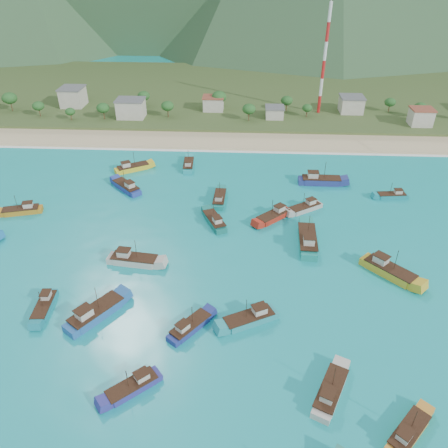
{
  "coord_description": "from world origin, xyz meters",
  "views": [
    {
      "loc": [
        10.36,
        -70.95,
        60.06
      ],
      "look_at": [
        5.72,
        18.0,
        3.0
      ],
      "focal_mm": 35.0,
      "sensor_mm": 36.0,
      "label": 1
    }
  ],
  "objects_px": {
    "boat_21": "(133,387)",
    "boat_28": "(190,327)",
    "boat_0": "(389,271)",
    "boat_25": "(320,181)",
    "boat_12": "(134,260)",
    "boat_15": "(215,221)",
    "boat_17": "(189,165)",
    "boat_22": "(127,187)",
    "boat_5": "(392,196)",
    "boat_3": "(22,211)",
    "boat_9": "(274,216)",
    "boat_20": "(95,314)",
    "boat_18": "(408,433)",
    "boat_29": "(305,208)",
    "radio_tower": "(324,60)",
    "boat_2": "(219,199)",
    "boat_13": "(307,241)",
    "boat_27": "(250,319)",
    "boat_24": "(45,306)",
    "boat_8": "(330,392)",
    "boat_6": "(133,168)"
  },
  "relations": [
    {
      "from": "boat_22",
      "to": "boat_29",
      "type": "relative_size",
      "value": 1.03
    },
    {
      "from": "boat_3",
      "to": "boat_9",
      "type": "bearing_deg",
      "value": -104.86
    },
    {
      "from": "boat_20",
      "to": "boat_21",
      "type": "distance_m",
      "value": 18.97
    },
    {
      "from": "boat_24",
      "to": "boat_27",
      "type": "xyz_separation_m",
      "value": [
        40.02,
        -1.46,
        0.17
      ]
    },
    {
      "from": "boat_12",
      "to": "boat_15",
      "type": "xyz_separation_m",
      "value": [
        16.88,
        17.33,
        -0.13
      ]
    },
    {
      "from": "boat_24",
      "to": "boat_2",
      "type": "bearing_deg",
      "value": -129.92
    },
    {
      "from": "boat_9",
      "to": "boat_25",
      "type": "xyz_separation_m",
      "value": [
        14.65,
        20.64,
        0.2
      ]
    },
    {
      "from": "boat_28",
      "to": "boat_2",
      "type": "bearing_deg",
      "value": 125.49
    },
    {
      "from": "boat_5",
      "to": "boat_17",
      "type": "relative_size",
      "value": 0.86
    },
    {
      "from": "boat_15",
      "to": "radio_tower",
      "type": "bearing_deg",
      "value": 41.55
    },
    {
      "from": "boat_12",
      "to": "boat_18",
      "type": "height_order",
      "value": "boat_12"
    },
    {
      "from": "boat_22",
      "to": "boat_18",
      "type": "bearing_deg",
      "value": -95.92
    },
    {
      "from": "boat_13",
      "to": "boat_22",
      "type": "relative_size",
      "value": 1.34
    },
    {
      "from": "boat_29",
      "to": "boat_9",
      "type": "bearing_deg",
      "value": 85.61
    },
    {
      "from": "radio_tower",
      "to": "boat_8",
      "type": "height_order",
      "value": "radio_tower"
    },
    {
      "from": "boat_21",
      "to": "boat_22",
      "type": "xyz_separation_m",
      "value": [
        -17.28,
        66.88,
        0.19
      ]
    },
    {
      "from": "boat_8",
      "to": "boat_13",
      "type": "distance_m",
      "value": 41.38
    },
    {
      "from": "radio_tower",
      "to": "boat_5",
      "type": "height_order",
      "value": "radio_tower"
    },
    {
      "from": "boat_0",
      "to": "boat_25",
      "type": "relative_size",
      "value": 0.9
    },
    {
      "from": "boat_12",
      "to": "boat_24",
      "type": "xyz_separation_m",
      "value": [
        -14.06,
        -15.29,
        -0.24
      ]
    },
    {
      "from": "boat_21",
      "to": "boat_28",
      "type": "distance_m",
      "value": 15.32
    },
    {
      "from": "boat_0",
      "to": "boat_6",
      "type": "relative_size",
      "value": 1.04
    },
    {
      "from": "boat_0",
      "to": "boat_27",
      "type": "relative_size",
      "value": 1.03
    },
    {
      "from": "radio_tower",
      "to": "boat_21",
      "type": "relative_size",
      "value": 4.67
    },
    {
      "from": "boat_9",
      "to": "boat_21",
      "type": "xyz_separation_m",
      "value": [
        -24.71,
        -53.07,
        -0.16
      ]
    },
    {
      "from": "boat_0",
      "to": "boat_20",
      "type": "bearing_deg",
      "value": -29.44
    },
    {
      "from": "boat_0",
      "to": "boat_18",
      "type": "bearing_deg",
      "value": 34.88
    },
    {
      "from": "boat_2",
      "to": "boat_27",
      "type": "relative_size",
      "value": 0.93
    },
    {
      "from": "boat_9",
      "to": "boat_24",
      "type": "bearing_deg",
      "value": 84.28
    },
    {
      "from": "boat_17",
      "to": "boat_22",
      "type": "height_order",
      "value": "boat_22"
    },
    {
      "from": "radio_tower",
      "to": "boat_3",
      "type": "distance_m",
      "value": 123.0
    },
    {
      "from": "boat_28",
      "to": "boat_21",
      "type": "bearing_deg",
      "value": -80.96
    },
    {
      "from": "boat_9",
      "to": "boat_15",
      "type": "relative_size",
      "value": 0.95
    },
    {
      "from": "boat_0",
      "to": "boat_5",
      "type": "height_order",
      "value": "boat_0"
    },
    {
      "from": "boat_25",
      "to": "boat_5",
      "type": "bearing_deg",
      "value": 69.15
    },
    {
      "from": "boat_12",
      "to": "boat_21",
      "type": "height_order",
      "value": "boat_12"
    },
    {
      "from": "boat_18",
      "to": "boat_6",
      "type": "bearing_deg",
      "value": 167.96
    },
    {
      "from": "boat_25",
      "to": "boat_15",
      "type": "bearing_deg",
      "value": -50.79
    },
    {
      "from": "boat_5",
      "to": "boat_17",
      "type": "distance_m",
      "value": 61.9
    },
    {
      "from": "boat_0",
      "to": "boat_13",
      "type": "distance_m",
      "value": 19.28
    },
    {
      "from": "boat_6",
      "to": "boat_20",
      "type": "xyz_separation_m",
      "value": [
        7.74,
        -64.27,
        0.15
      ]
    },
    {
      "from": "boat_2",
      "to": "boat_21",
      "type": "relative_size",
      "value": 1.16
    },
    {
      "from": "boat_0",
      "to": "boat_20",
      "type": "distance_m",
      "value": 61.35
    },
    {
      "from": "boat_21",
      "to": "boat_28",
      "type": "relative_size",
      "value": 0.97
    },
    {
      "from": "radio_tower",
      "to": "boat_0",
      "type": "xyz_separation_m",
      "value": [
        1.85,
        -103.61,
        -21.28
      ]
    },
    {
      "from": "boat_0",
      "to": "boat_18",
      "type": "xyz_separation_m",
      "value": [
        -6.94,
        -37.27,
        -0.33
      ]
    },
    {
      "from": "boat_12",
      "to": "boat_20",
      "type": "bearing_deg",
      "value": -4.25
    },
    {
      "from": "boat_18",
      "to": "boat_29",
      "type": "bearing_deg",
      "value": 140.25
    },
    {
      "from": "boat_3",
      "to": "boat_25",
      "type": "distance_m",
      "value": 83.98
    },
    {
      "from": "boat_12",
      "to": "boat_17",
      "type": "bearing_deg",
      "value": -179.87
    }
  ]
}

